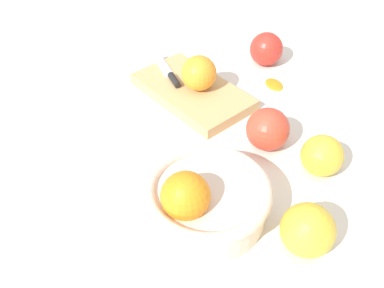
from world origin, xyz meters
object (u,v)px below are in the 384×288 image
object	(u,v)px
apple_back_left	(308,230)
cutting_board	(193,91)
knife	(169,73)
apple_front_left	(268,129)
bowl	(205,199)
orange_on_board	(199,73)
apple_front_right	(266,49)
apple_front_left_2	(322,156)

from	to	relation	value
apple_back_left	cutting_board	bearing A→B (deg)	-5.76
knife	cutting_board	bearing A→B (deg)	-159.34
apple_front_left	bowl	bearing A→B (deg)	115.73
cutting_board	apple_front_left	bearing A→B (deg)	-168.42
bowl	orange_on_board	size ratio (longest dim) A/B	2.70
bowl	apple_back_left	xyz separation A→B (m)	(-0.12, -0.10, -0.00)
bowl	knife	size ratio (longest dim) A/B	1.26
bowl	cutting_board	distance (m)	0.33
orange_on_board	apple_front_left	distance (m)	0.20
knife	orange_on_board	bearing A→B (deg)	-156.45
apple_front_right	apple_back_left	bearing A→B (deg)	150.36
cutting_board	knife	bearing A→B (deg)	20.66
bowl	apple_back_left	world-z (taller)	bowl
bowl	apple_front_right	xyz separation A→B (m)	(0.32, -0.35, -0.00)
cutting_board	apple_front_left_2	world-z (taller)	apple_front_left_2
cutting_board	apple_back_left	bearing A→B (deg)	174.24
orange_on_board	apple_front_left_2	distance (m)	0.30
cutting_board	apple_front_left_2	bearing A→B (deg)	-164.52
orange_on_board	bowl	bearing A→B (deg)	152.08
knife	apple_front_right	size ratio (longest dim) A/B	2.04
bowl	apple_front_left_2	xyz separation A→B (m)	(-0.01, -0.22, -0.00)
cutting_board	apple_front_left	distance (m)	0.21
knife	apple_back_left	distance (m)	0.48
knife	apple_front_left	bearing A→B (deg)	-166.15
orange_on_board	apple_front_right	world-z (taller)	orange_on_board
bowl	apple_front_right	bearing A→B (deg)	-47.37
orange_on_board	apple_front_left_2	bearing A→B (deg)	-165.50
apple_front_right	knife	bearing A→B (deg)	82.39
orange_on_board	apple_front_left_2	size ratio (longest dim) A/B	1.00
bowl	knife	distance (m)	0.38
cutting_board	orange_on_board	distance (m)	0.05
apple_front_left	apple_front_left_2	world-z (taller)	apple_front_left
cutting_board	orange_on_board	size ratio (longest dim) A/B	3.49
bowl	apple_front_left	size ratio (longest dim) A/B	2.47
bowl	knife	world-z (taller)	bowl
cutting_board	apple_front_right	world-z (taller)	apple_front_right
orange_on_board	knife	bearing A→B (deg)	23.55
bowl	apple_front_left_2	size ratio (longest dim) A/B	2.70
cutting_board	apple_front_left_2	size ratio (longest dim) A/B	3.49
apple_front_left	apple_front_left_2	size ratio (longest dim) A/B	1.09
orange_on_board	apple_front_right	bearing A→B (deg)	-78.08
apple_front_left	apple_front_right	world-z (taller)	apple_front_left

